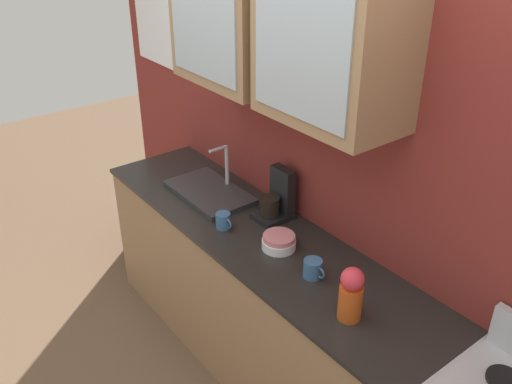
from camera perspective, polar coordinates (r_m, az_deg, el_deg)
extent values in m
plane|color=brown|center=(3.57, 0.19, -16.87)|extent=(10.00, 10.00, 0.00)
cube|color=maroon|center=(3.00, 5.59, 4.19)|extent=(3.87, 0.10, 2.63)
cube|color=#93704C|center=(2.89, -2.32, 18.64)|extent=(0.65, 0.37, 0.77)
cube|color=#9EADB7|center=(2.79, -5.65, 18.15)|extent=(0.55, 0.01, 0.66)
cube|color=#93704C|center=(2.36, 8.10, 16.07)|extent=(0.65, 0.37, 0.77)
cube|color=#9EADB7|center=(2.24, 4.53, 15.53)|extent=(0.55, 0.01, 0.66)
cube|color=white|center=(3.95, -9.81, 17.83)|extent=(0.72, 0.01, 0.74)
cube|color=#93704C|center=(3.26, 0.21, -11.29)|extent=(2.39, 0.59, 0.91)
cube|color=black|center=(2.98, 0.22, -4.44)|extent=(2.41, 0.61, 0.02)
cylinder|color=black|center=(2.38, 24.21, -17.16)|extent=(0.14, 0.14, 0.02)
cube|color=#2D2D30|center=(3.35, -4.83, -0.01)|extent=(0.55, 0.33, 0.03)
cylinder|color=silver|center=(3.35, -3.00, 2.76)|extent=(0.02, 0.02, 0.25)
cylinder|color=silver|center=(3.27, -3.92, 4.44)|extent=(0.02, 0.12, 0.02)
cylinder|color=white|center=(2.85, 2.32, -5.36)|extent=(0.18, 0.18, 0.05)
cylinder|color=#D87F84|center=(2.83, 2.33, -4.83)|extent=(0.17, 0.17, 0.04)
cylinder|color=#BF4C19|center=(2.43, 9.66, -11.12)|extent=(0.10, 0.10, 0.16)
sphere|color=#D8333F|center=(2.35, 9.90, -8.81)|extent=(0.10, 0.10, 0.10)
cylinder|color=#38608C|center=(3.01, -3.39, -2.96)|extent=(0.08, 0.08, 0.09)
torus|color=#38608C|center=(2.97, -2.88, -3.27)|extent=(0.06, 0.01, 0.06)
cylinder|color=#38608C|center=(2.66, 5.85, -7.84)|extent=(0.09, 0.09, 0.09)
torus|color=#38608C|center=(2.62, 6.63, -8.28)|extent=(0.06, 0.01, 0.06)
cube|color=black|center=(3.10, 1.70, -2.47)|extent=(0.17, 0.20, 0.03)
cylinder|color=black|center=(3.05, 1.42, -1.46)|extent=(0.11, 0.11, 0.11)
cube|color=black|center=(3.07, 2.75, 0.26)|extent=(0.15, 0.06, 0.26)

